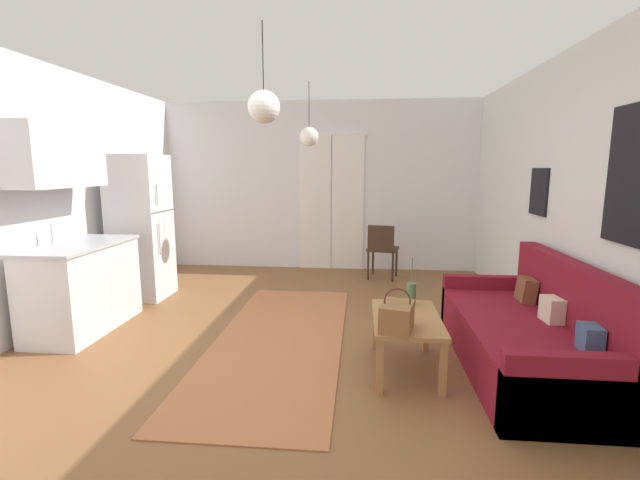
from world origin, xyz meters
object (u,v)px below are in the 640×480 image
Objects in this scene: couch at (532,337)px; handbag at (397,316)px; bamboo_vase at (411,294)px; accent_chair at (382,247)px; pendant_lamp_near at (264,107)px; refrigerator at (141,227)px; coffee_table at (406,324)px; pendant_lamp_far at (309,137)px.

handbag is at bearing -160.71° from couch.
bamboo_vase is 2.63m from accent_chair.
pendant_lamp_near is (-1.04, -3.05, 1.59)m from accent_chair.
couch is 5.67× the size of handbag.
coffee_table is at bearing -29.45° from refrigerator.
pendant_lamp_far is at bearing 135.75° from couch.
couch is 1.03m from coffee_table.
pendant_lamp_far reaches higher than bamboo_vase.
bamboo_vase is at bearing -24.54° from refrigerator.
pendant_lamp_near reaches higher than accent_chair.
couch is 3.03m from accent_chair.
accent_chair is 1.13× the size of pendant_lamp_near.
pendant_lamp_far is (2.08, 0.34, 1.11)m from refrigerator.
pendant_lamp_near and pendant_lamp_far have the same top height.
couch is 2.55× the size of pendant_lamp_far.
pendant_lamp_near is (-1.10, -0.12, 1.68)m from coffee_table.
pendant_lamp_near reaches higher than coffee_table.
refrigerator is (-3.17, 1.45, 0.34)m from bamboo_vase.
coffee_table is 0.50× the size of refrigerator.
handbag is at bearing -9.78° from pendant_lamp_near.
refrigerator is 2.48× the size of pendant_lamp_near.
accent_chair is (-1.07, 2.83, 0.20)m from couch.
coffee_table is 0.35m from bamboo_vase.
bamboo_vase is 0.53× the size of pendant_lamp_far.
couch is 2.78m from pendant_lamp_near.
couch reaches higher than accent_chair.
pendant_lamp_near is (-2.11, -0.22, 1.79)m from couch.
pendant_lamp_near reaches higher than bamboo_vase.
handbag is 3.22m from accent_chair.
refrigerator is (-3.11, 1.75, 0.50)m from coffee_table.
accent_chair is at bearing 91.18° from coffee_table.
pendant_lamp_far is (-2.04, 1.99, 1.73)m from couch.
refrigerator is 3.29m from accent_chair.
couch is at bearing -12.05° from bamboo_vase.
accent_chair is at bearing 21.13° from refrigerator.
pendant_lamp_near reaches higher than refrigerator.
pendant_lamp_near is at bearing -174.08° from couch.
pendant_lamp_far is at bearing 116.18° from coffee_table.
coffee_table is at bearing -102.26° from bamboo_vase.
bamboo_vase is 0.58× the size of pendant_lamp_near.
pendant_lamp_near is at bearing 170.22° from handbag.
handbag is 0.45× the size of pendant_lamp_far.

